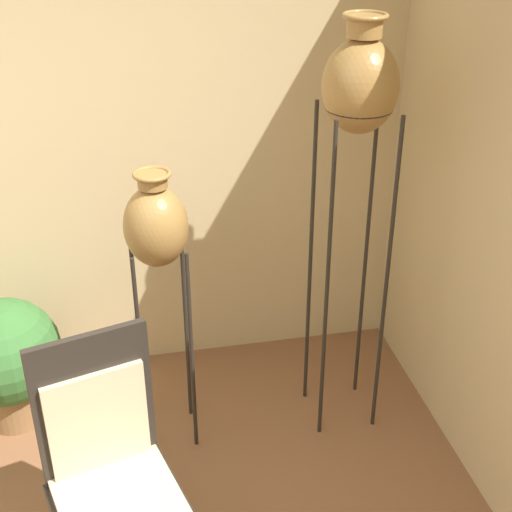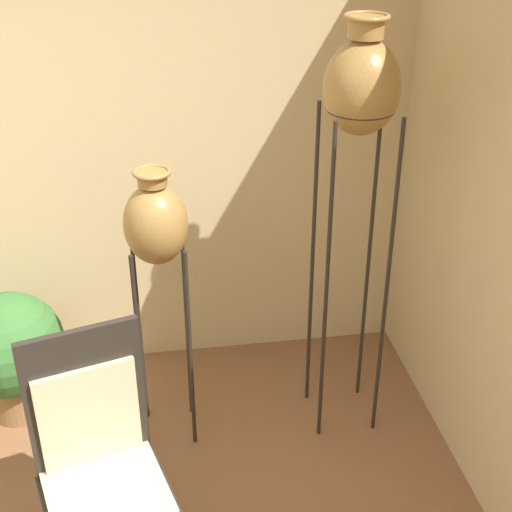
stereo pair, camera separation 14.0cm
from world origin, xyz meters
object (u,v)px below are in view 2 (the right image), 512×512
(vase_stand_tall, at_px, (361,96))
(potted_plant, at_px, (11,351))
(chair, at_px, (98,456))
(vase_stand_medium, at_px, (156,229))

(vase_stand_tall, distance_m, potted_plant, 2.22)
(chair, bearing_deg, potted_plant, 99.51)
(potted_plant, bearing_deg, chair, -64.74)
(vase_stand_medium, xyz_separation_m, potted_plant, (-0.80, 0.28, -0.79))
(chair, bearing_deg, vase_stand_medium, 55.10)
(potted_plant, bearing_deg, vase_stand_tall, -9.66)
(vase_stand_tall, xyz_separation_m, potted_plant, (-1.72, 0.29, -1.37))
(vase_stand_tall, relative_size, vase_stand_medium, 1.43)
(vase_stand_tall, relative_size, potted_plant, 2.96)
(vase_stand_medium, bearing_deg, chair, -109.15)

